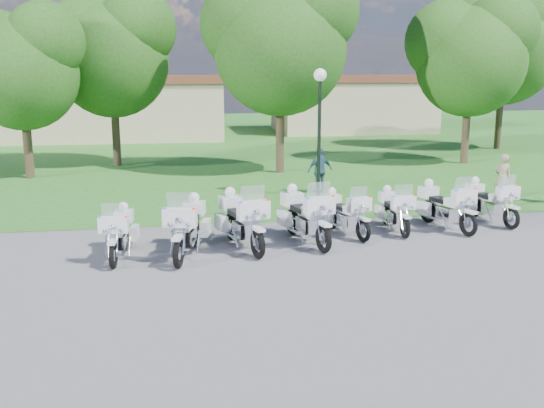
{
  "coord_description": "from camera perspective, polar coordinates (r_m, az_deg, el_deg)",
  "views": [
    {
      "loc": [
        -2.13,
        -13.92,
        4.28
      ],
      "look_at": [
        0.32,
        1.2,
        0.95
      ],
      "focal_mm": 40.0,
      "sensor_mm": 36.0,
      "label": 1
    }
  ],
  "objects": [
    {
      "name": "ground",
      "position": [
        14.71,
        -0.5,
        -4.64
      ],
      "size": [
        100.0,
        100.0,
        0.0
      ],
      "primitive_type": "plane",
      "color": "slate",
      "rests_on": "ground"
    },
    {
      "name": "building_west",
      "position": [
        42.15,
        -14.65,
        8.87
      ],
      "size": [
        14.56,
        8.32,
        4.1
      ],
      "color": "tan",
      "rests_on": "ground"
    },
    {
      "name": "motorcycle_5",
      "position": [
        17.03,
        11.44,
        -0.5
      ],
      "size": [
        0.69,
        2.09,
        1.4
      ],
      "rotation": [
        0.0,
        0.0,
        3.13
      ],
      "color": "black",
      "rests_on": "ground"
    },
    {
      "name": "tree_3",
      "position": [
        30.47,
        18.12,
        13.49
      ],
      "size": [
        5.94,
        5.07,
        7.92
      ],
      "color": "#38281C",
      "rests_on": "ground"
    },
    {
      "name": "motorcycle_7",
      "position": [
        18.75,
        19.8,
        0.3
      ],
      "size": [
        1.0,
        2.22,
        1.5
      ],
      "rotation": [
        0.0,
        0.0,
        3.33
      ],
      "color": "black",
      "rests_on": "ground"
    },
    {
      "name": "motorcycle_6",
      "position": [
        17.6,
        15.94,
        -0.09
      ],
      "size": [
        1.16,
        2.29,
        1.57
      ],
      "rotation": [
        0.0,
        0.0,
        3.41
      ],
      "color": "black",
      "rests_on": "ground"
    },
    {
      "name": "building_east",
      "position": [
        45.89,
        7.53,
        9.4
      ],
      "size": [
        11.44,
        7.28,
        4.1
      ],
      "color": "tan",
      "rests_on": "ground"
    },
    {
      "name": "bystander_a",
      "position": [
        21.98,
        20.86,
        2.34
      ],
      "size": [
        0.61,
        0.43,
        1.59
      ],
      "primitive_type": "imported",
      "rotation": [
        0.0,
        0.0,
        3.06
      ],
      "color": "#9A8968",
      "rests_on": "ground"
    },
    {
      "name": "tree_2",
      "position": [
        26.29,
        0.66,
        15.53
      ],
      "size": [
        6.55,
        5.59,
        8.73
      ],
      "color": "#38281C",
      "rests_on": "ground"
    },
    {
      "name": "tree_1",
      "position": [
        29.2,
        -14.96,
        13.82
      ],
      "size": [
        5.98,
        5.1,
        7.98
      ],
      "color": "#38281C",
      "rests_on": "ground"
    },
    {
      "name": "motorcycle_4",
      "position": [
        16.42,
        6.85,
        -0.78
      ],
      "size": [
        1.09,
        2.07,
        1.43
      ],
      "rotation": [
        0.0,
        0.0,
        3.44
      ],
      "color": "black",
      "rests_on": "ground"
    },
    {
      "name": "motorcycle_2",
      "position": [
        15.06,
        -2.91,
        -1.45
      ],
      "size": [
        1.24,
        2.48,
        1.7
      ],
      "rotation": [
        0.0,
        0.0,
        3.4
      ],
      "color": "black",
      "rests_on": "ground"
    },
    {
      "name": "motorcycle_0",
      "position": [
        14.73,
        -14.16,
        -2.57
      ],
      "size": [
        0.82,
        2.15,
        1.44
      ],
      "rotation": [
        0.0,
        0.0,
        3.05
      ],
      "color": "black",
      "rests_on": "ground"
    },
    {
      "name": "lamp_post",
      "position": [
        20.87,
        4.51,
        9.59
      ],
      "size": [
        0.44,
        0.44,
        4.42
      ],
      "color": "black",
      "rests_on": "ground"
    },
    {
      "name": "tree_4",
      "position": [
        37.01,
        20.97,
        13.92
      ],
      "size": [
        6.64,
        5.66,
        8.85
      ],
      "color": "#38281C",
      "rests_on": "ground"
    },
    {
      "name": "bystander_c",
      "position": [
        21.92,
        4.54,
        3.16
      ],
      "size": [
        1.04,
        0.62,
        1.65
      ],
      "primitive_type": "imported",
      "rotation": [
        0.0,
        0.0,
        3.39
      ],
      "color": "#305575",
      "rests_on": "ground"
    },
    {
      "name": "motorcycle_3",
      "position": [
        15.53,
        3.11,
        -1.04
      ],
      "size": [
        1.2,
        2.49,
        1.7
      ],
      "rotation": [
        0.0,
        0.0,
        3.37
      ],
      "color": "black",
      "rests_on": "ground"
    },
    {
      "name": "tree_0",
      "position": [
        26.74,
        -22.64,
        12.17
      ],
      "size": [
        5.29,
        4.51,
        7.05
      ],
      "color": "#38281C",
      "rests_on": "ground"
    },
    {
      "name": "grass_lawn",
      "position": [
        41.19,
        -6.24,
        6.24
      ],
      "size": [
        100.0,
        48.0,
        0.01
      ],
      "primitive_type": "cube",
      "color": "#25631F",
      "rests_on": "ground"
    },
    {
      "name": "motorcycle_1",
      "position": [
        14.56,
        -7.92,
        -2.09
      ],
      "size": [
        1.19,
        2.45,
        1.67
      ],
      "rotation": [
        0.0,
        0.0,
        2.9
      ],
      "color": "black",
      "rests_on": "ground"
    }
  ]
}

